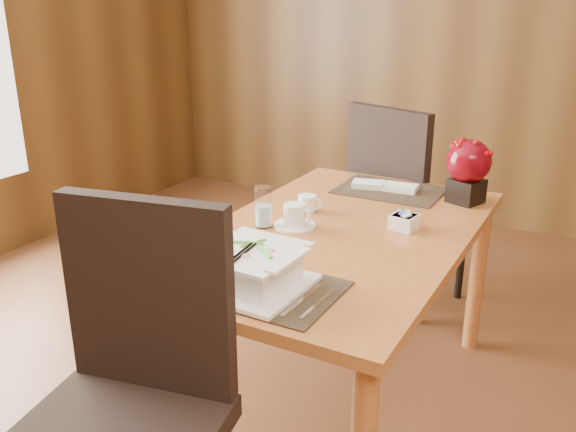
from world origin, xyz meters
The scene contains 14 objects.
back_wall centered at (0.00, 3.00, 1.40)m, with size 5.00×0.02×2.80m, color brown.
dining_table centered at (0.00, 0.60, 0.65)m, with size 0.90×1.50×0.75m.
placemat_near centered at (0.00, 0.05, 0.75)m, with size 0.45×0.33×0.01m, color black.
placemat_far centered at (0.00, 1.15, 0.75)m, with size 0.45×0.33×0.01m, color black.
soup_setting centered at (-0.03, 0.04, 0.81)m, with size 0.32×0.32×0.12m.
coffee_cup centered at (-0.16, 0.55, 0.79)m, with size 0.16×0.16×0.09m.
water_glass centered at (-0.26, 0.50, 0.83)m, with size 0.07×0.07×0.15m, color white.
creamer_jug centered at (-0.20, 0.73, 0.78)m, with size 0.09×0.09×0.07m, color white, non-canonical shape.
sugar_caddy centered at (0.21, 0.73, 0.78)m, with size 0.09×0.09×0.05m, color white.
berry_decor centered at (0.33, 1.15, 0.90)m, with size 0.18×0.18×0.27m.
napkins_far centered at (-0.02, 1.15, 0.77)m, with size 0.29×0.10×0.03m, color white, non-canonical shape.
bread_plate centered at (-0.34, 0.06, 0.75)m, with size 0.14×0.14×0.01m, color white.
near_chair centered at (-0.16, -0.36, 0.61)m, with size 0.59×0.59×1.08m.
far_chair centered at (-0.07, 1.54, 0.60)m, with size 0.63×0.63×1.07m.
Camera 1 is at (0.84, -1.33, 1.56)m, focal length 38.00 mm.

